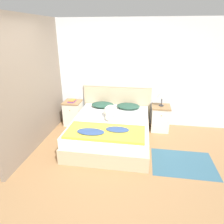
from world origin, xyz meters
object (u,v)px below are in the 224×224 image
at_px(nightstand_left, 73,113).
at_px(dog, 110,111).
at_px(nightstand_right, 160,118).
at_px(pillow_left, 103,105).
at_px(book_stack, 72,101).
at_px(table_lamp, 162,94).
at_px(bed, 111,131).
at_px(pillow_right, 128,106).

bearing_deg(nightstand_left, dog, -26.48).
xyz_separation_m(nightstand_right, pillow_left, (-1.41, 0.01, 0.26)).
bearing_deg(book_stack, table_lamp, 1.17).
distance_m(bed, table_lamp, 1.48).
relative_size(pillow_left, dog, 0.86).
bearing_deg(pillow_left, pillow_right, 0.00).
bearing_deg(dog, nightstand_left, 153.52).
xyz_separation_m(nightstand_right, table_lamp, (-0.00, 0.03, 0.60)).
bearing_deg(pillow_right, bed, -113.35).
xyz_separation_m(nightstand_right, book_stack, (-2.18, -0.02, 0.33)).
xyz_separation_m(bed, table_lamp, (1.09, 0.75, 0.66)).
bearing_deg(pillow_right, pillow_left, 180.00).
bearing_deg(dog, pillow_right, 56.57).
xyz_separation_m(nightstand_left, table_lamp, (2.19, 0.03, 0.60)).
relative_size(pillow_right, book_stack, 2.53).
height_order(pillow_right, dog, dog).
relative_size(bed, nightstand_left, 3.19).
distance_m(bed, dog, 0.42).
xyz_separation_m(nightstand_right, pillow_right, (-0.78, 0.01, 0.26)).
height_order(bed, pillow_right, pillow_right).
height_order(pillow_left, dog, dog).
relative_size(dog, book_stack, 2.94).
height_order(nightstand_right, dog, dog).
height_order(nightstand_left, nightstand_right, same).
bearing_deg(bed, book_stack, 147.20).
distance_m(pillow_right, dog, 0.65).
height_order(bed, book_stack, book_stack).
distance_m(nightstand_left, pillow_right, 1.43).
height_order(nightstand_right, pillow_right, pillow_right).
xyz_separation_m(bed, dog, (-0.04, 0.20, 0.37)).
relative_size(nightstand_left, book_stack, 2.79).
height_order(nightstand_left, dog, dog).
relative_size(pillow_right, table_lamp, 1.47).
bearing_deg(dog, pillow_left, 117.39).
height_order(nightstand_right, table_lamp, table_lamp).
xyz_separation_m(pillow_right, table_lamp, (0.78, 0.01, 0.34)).
distance_m(pillow_left, table_lamp, 1.45).
bearing_deg(pillow_left, book_stack, -177.77).
bearing_deg(pillow_right, table_lamp, 1.06).
bearing_deg(nightstand_right, table_lamp, 90.00).
distance_m(nightstand_left, nightstand_right, 2.19).
height_order(pillow_left, pillow_right, same).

